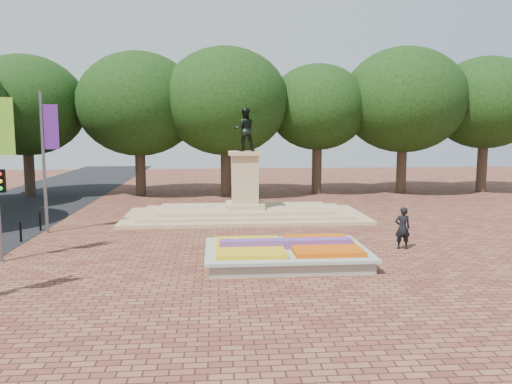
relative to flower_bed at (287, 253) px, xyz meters
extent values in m
plane|color=brown|center=(-1.03, 2.00, -0.38)|extent=(90.00, 90.00, 0.00)
cube|color=gray|center=(-0.03, 0.00, -0.15)|extent=(6.00, 4.00, 0.45)
cube|color=#A6B3A2|center=(-0.03, 0.00, 0.12)|extent=(6.30, 4.30, 0.12)
cube|color=orange|center=(1.42, 0.00, 0.25)|extent=(2.60, 3.40, 0.22)
cube|color=gold|center=(-1.48, 0.00, 0.24)|extent=(2.60, 3.40, 0.18)
cube|color=#68338C|center=(-0.03, 0.00, 0.34)|extent=(5.20, 0.55, 0.38)
cube|color=tan|center=(-1.03, 10.00, -0.28)|extent=(14.00, 6.00, 0.20)
cube|color=tan|center=(-1.03, 10.00, -0.08)|extent=(12.00, 5.00, 0.20)
cube|color=tan|center=(-1.03, 10.00, 0.12)|extent=(10.00, 4.00, 0.20)
cube|color=tan|center=(-1.03, 10.00, 0.37)|extent=(2.20, 2.20, 0.30)
cube|color=tan|center=(-1.03, 10.00, 1.92)|extent=(1.50, 1.50, 2.80)
cube|color=tan|center=(-1.03, 10.00, 3.42)|extent=(1.90, 1.90, 0.20)
imported|color=black|center=(-1.03, 10.00, 4.77)|extent=(1.22, 0.95, 2.50)
cylinder|color=#36261D|center=(-17.03, 20.00, 1.62)|extent=(0.80, 0.80, 4.00)
ellipsoid|color=black|center=(-17.03, 20.00, 6.32)|extent=(8.80, 8.80, 7.48)
cylinder|color=#36261D|center=(-9.03, 20.00, 1.62)|extent=(0.80, 0.80, 4.00)
ellipsoid|color=black|center=(-9.03, 20.00, 6.32)|extent=(8.80, 8.80, 7.48)
cylinder|color=#36261D|center=(-2.03, 20.00, 1.62)|extent=(0.80, 0.80, 4.00)
ellipsoid|color=black|center=(-2.03, 20.00, 6.32)|extent=(8.80, 8.80, 7.48)
cylinder|color=#36261D|center=(4.97, 20.00, 1.62)|extent=(0.80, 0.80, 4.00)
ellipsoid|color=black|center=(4.97, 20.00, 6.32)|extent=(8.80, 8.80, 7.48)
cylinder|color=#36261D|center=(11.97, 20.00, 1.62)|extent=(0.80, 0.80, 4.00)
ellipsoid|color=black|center=(11.97, 20.00, 6.32)|extent=(8.80, 8.80, 7.48)
cylinder|color=#36261D|center=(18.97, 20.00, 1.62)|extent=(0.80, 0.80, 4.00)
ellipsoid|color=black|center=(18.97, 20.00, 6.32)|extent=(8.80, 8.80, 7.48)
cube|color=#6CAF23|center=(-10.78, 1.00, 4.92)|extent=(0.70, 0.04, 2.20)
cylinder|color=slate|center=(-11.23, 6.50, 3.12)|extent=(0.16, 0.16, 7.00)
cube|color=#581E7F|center=(-10.78, 6.50, 4.92)|extent=(0.70, 0.04, 2.20)
cube|color=black|center=(-11.03, 1.00, 2.82)|extent=(0.28, 0.18, 0.90)
cylinder|color=black|center=(-11.73, 4.40, 0.07)|extent=(0.10, 0.10, 0.90)
sphere|color=black|center=(-11.73, 4.40, 0.54)|extent=(0.12, 0.12, 0.12)
cylinder|color=black|center=(-11.73, 7.00, 0.07)|extent=(0.10, 0.10, 0.90)
sphere|color=black|center=(-11.73, 7.00, 0.54)|extent=(0.12, 0.12, 0.12)
imported|color=black|center=(5.34, 1.75, 0.55)|extent=(0.70, 0.49, 1.85)
camera|label=1|loc=(-2.78, -18.95, 4.83)|focal=35.00mm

